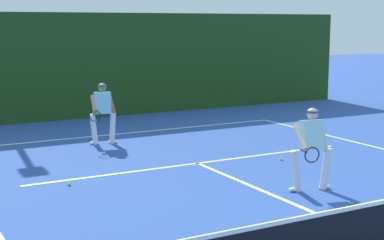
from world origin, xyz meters
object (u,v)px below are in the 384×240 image
at_px(player_far, 103,111).
at_px(tennis_ball, 281,159).
at_px(tennis_ball_extra, 69,184).
at_px(player_near, 311,146).

relative_size(player_far, tennis_ball, 24.55).
bearing_deg(tennis_ball_extra, player_far, 60.34).
distance_m(player_far, tennis_ball_extra, 4.11).
bearing_deg(player_far, player_near, 119.90).
height_order(player_far, tennis_ball, player_far).
relative_size(player_near, tennis_ball_extra, 24.24).
height_order(tennis_ball, tennis_ball_extra, same).
bearing_deg(tennis_ball_extra, tennis_ball, -2.95).
relative_size(player_far, tennis_ball_extra, 24.55).
xyz_separation_m(player_near, tennis_ball, (1.05, 2.28, -0.84)).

